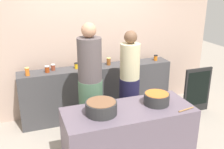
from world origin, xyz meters
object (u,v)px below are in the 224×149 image
object	(u,v)px
preserve_jar_5	(87,63)
preserve_jar_10	(156,58)
wooden_spoon	(186,109)
cooking_pot_left	(101,108)
cook_with_tongs	(91,91)
preserve_jar_0	(27,72)
preserve_jar_1	(47,69)
preserve_jar_6	(98,61)
preserve_jar_8	(128,60)
preserve_jar_2	(53,67)
preserve_jar_7	(109,61)
preserve_jar_9	(136,59)
chalkboard_sign	(197,90)
preserve_jar_4	(82,64)
cook_in_cap	(129,87)
preserve_jar_3	(77,66)
cooking_pot_center	(157,99)

from	to	relation	value
preserve_jar_5	preserve_jar_10	distance (m)	1.30
wooden_spoon	cooking_pot_left	bearing A→B (deg)	165.37
preserve_jar_10	cook_with_tongs	size ratio (longest dim) A/B	0.06
wooden_spoon	cook_with_tongs	size ratio (longest dim) A/B	0.14
cooking_pot_left	preserve_jar_0	bearing A→B (deg)	121.16
preserve_jar_1	preserve_jar_5	distance (m)	0.69
preserve_jar_6	preserve_jar_8	bearing A→B (deg)	-12.32
preserve_jar_2	preserve_jar_10	bearing A→B (deg)	-2.14
preserve_jar_0	preserve_jar_7	size ratio (longest dim) A/B	1.00
preserve_jar_9	chalkboard_sign	size ratio (longest dim) A/B	0.16
preserve_jar_4	preserve_jar_10	distance (m)	1.40
preserve_jar_1	cook_with_tongs	bearing A→B (deg)	-54.87
preserve_jar_7	cook_in_cap	distance (m)	0.71
preserve_jar_3	cook_in_cap	distance (m)	0.98
preserve_jar_1	preserve_jar_2	size ratio (longest dim) A/B	1.05
preserve_jar_2	preserve_jar_4	xyz separation A→B (m)	(0.48, -0.05, 0.02)
cook_with_tongs	cook_in_cap	xyz separation A→B (m)	(0.67, 0.13, -0.08)
preserve_jar_7	preserve_jar_9	xyz separation A→B (m)	(0.51, -0.05, 0.00)
preserve_jar_6	preserve_jar_10	size ratio (longest dim) A/B	1.43
preserve_jar_1	preserve_jar_4	distance (m)	0.59
cook_with_tongs	preserve_jar_3	bearing A→B (deg)	92.30
preserve_jar_8	preserve_jar_10	bearing A→B (deg)	4.89
preserve_jar_10	cooking_pot_left	bearing A→B (deg)	-137.43
preserve_jar_3	preserve_jar_8	xyz separation A→B (m)	(0.91, -0.08, 0.02)
cook_in_cap	cooking_pot_left	bearing A→B (deg)	-132.96
preserve_jar_6	preserve_jar_8	xyz separation A→B (m)	(0.52, -0.11, -0.00)
preserve_jar_5	cooking_pot_center	bearing A→B (deg)	-67.50
preserve_jar_9	preserve_jar_7	bearing A→B (deg)	174.65
chalkboard_sign	preserve_jar_9	bearing A→B (deg)	156.93
preserve_jar_2	cooking_pot_left	world-z (taller)	preserve_jar_2
preserve_jar_1	cook_in_cap	bearing A→B (deg)	-27.22
preserve_jar_4	preserve_jar_7	bearing A→B (deg)	1.12
chalkboard_sign	cooking_pot_center	bearing A→B (deg)	-146.84
preserve_jar_8	cook_in_cap	xyz separation A→B (m)	(-0.20, -0.57, -0.26)
cooking_pot_left	chalkboard_sign	xyz separation A→B (m)	(2.15, 0.91, -0.44)
wooden_spoon	cook_in_cap	size ratio (longest dim) A/B	0.15
preserve_jar_6	cook_in_cap	world-z (taller)	cook_in_cap
wooden_spoon	cook_in_cap	xyz separation A→B (m)	(-0.34, 1.03, -0.04)
preserve_jar_9	cooking_pot_center	world-z (taller)	preserve_jar_9
cooking_pot_left	preserve_jar_2	bearing A→B (deg)	104.79
preserve_jar_2	preserve_jar_6	world-z (taller)	preserve_jar_6
preserve_jar_7	chalkboard_sign	xyz separation A→B (m)	(1.57, -0.50, -0.58)
preserve_jar_3	cooking_pot_left	world-z (taller)	preserve_jar_3
preserve_jar_3	cook_with_tongs	xyz separation A→B (m)	(0.03, -0.77, -0.16)
preserve_jar_0	cook_with_tongs	size ratio (longest dim) A/B	0.07
preserve_jar_9	cooking_pot_left	bearing A→B (deg)	-128.57
preserve_jar_6	preserve_jar_7	bearing A→B (deg)	-8.56
preserve_jar_5	preserve_jar_6	distance (m)	0.19
preserve_jar_1	preserve_jar_3	xyz separation A→B (m)	(0.49, 0.03, -0.00)
preserve_jar_7	wooden_spoon	bearing A→B (deg)	-74.53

